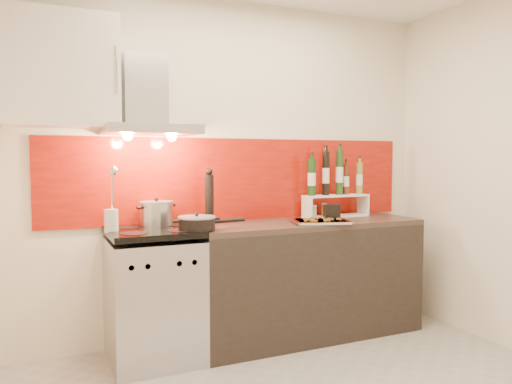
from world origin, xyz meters
name	(u,v)px	position (x,y,z in m)	size (l,w,h in m)	color
back_wall	(233,169)	(0.00, 1.40, 1.30)	(3.40, 0.02, 2.60)	silver
backsplash	(239,179)	(0.05, 1.39, 1.22)	(3.00, 0.02, 0.64)	maroon
range_stove	(154,297)	(-0.70, 1.10, 0.44)	(0.60, 0.60, 0.91)	#B7B7BA
counter	(306,278)	(0.50, 1.10, 0.45)	(1.80, 0.60, 0.90)	black
range_hood	(147,107)	(-0.70, 1.24, 1.74)	(0.62, 0.50, 0.61)	#B7B7BA
upper_cabinet	(61,71)	(-1.25, 1.22, 1.95)	(0.70, 0.35, 0.72)	beige
stock_pot	(157,213)	(-0.64, 1.26, 1.00)	(0.24, 0.24, 0.20)	#B7B7BA
saute_pan	(198,223)	(-0.43, 0.94, 0.96)	(0.49, 0.25, 0.12)	black
utensil_jar	(112,213)	(-0.97, 1.11, 1.03)	(0.09, 0.14, 0.44)	silver
pepper_mill	(209,197)	(-0.25, 1.22, 1.10)	(0.06, 0.06, 0.41)	black
step_shelf	(334,189)	(0.84, 1.24, 1.13)	(0.57, 0.16, 0.55)	white
caddy_box	(332,211)	(0.76, 1.15, 0.96)	(0.13, 0.05, 0.11)	black
baking_tray	(320,221)	(0.53, 0.96, 0.92)	(0.49, 0.42, 0.03)	silver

